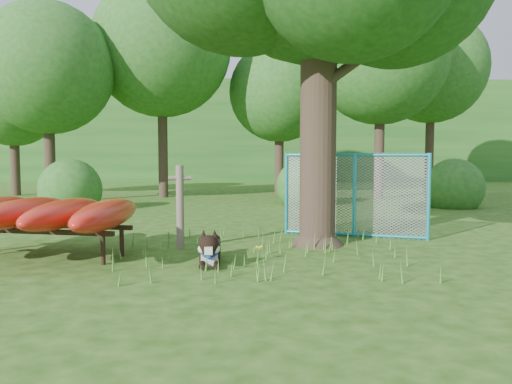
{
  "coord_description": "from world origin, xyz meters",
  "views": [
    {
      "loc": [
        -0.06,
        -7.08,
        1.62
      ],
      "look_at": [
        0.2,
        1.2,
        1.0
      ],
      "focal_mm": 35.0,
      "sensor_mm": 36.0,
      "label": 1
    }
  ],
  "objects": [
    {
      "name": "shrub_left",
      "position": [
        -5.0,
        7.5,
        0.0
      ],
      "size": [
        1.8,
        1.8,
        1.8
      ],
      "primitive_type": "sphere",
      "color": "#225C1D",
      "rests_on": "ground"
    },
    {
      "name": "bg_tree_f",
      "position": [
        -9.0,
        13.0,
        3.73
      ],
      "size": [
        3.6,
        3.6,
        5.55
      ],
      "color": "#32251B",
      "rests_on": "ground"
    },
    {
      "name": "wooded_hillside",
      "position": [
        0.0,
        28.0,
        3.0
      ],
      "size": [
        80.0,
        12.0,
        6.0
      ],
      "primitive_type": "cube",
      "color": "#225C1D",
      "rests_on": "ground"
    },
    {
      "name": "husky_dog",
      "position": [
        -0.51,
        0.28,
        0.2
      ],
      "size": [
        0.33,
        1.28,
        0.57
      ],
      "rotation": [
        0.0,
        0.0,
        0.02
      ],
      "color": "black",
      "rests_on": "ground"
    },
    {
      "name": "bg_tree_d",
      "position": [
        5.0,
        11.0,
        5.08
      ],
      "size": [
        4.8,
        4.8,
        7.5
      ],
      "color": "#32251B",
      "rests_on": "ground"
    },
    {
      "name": "bg_tree_c",
      "position": [
        1.5,
        13.0,
        4.11
      ],
      "size": [
        4.0,
        4.0,
        6.12
      ],
      "color": "#32251B",
      "rests_on": "ground"
    },
    {
      "name": "kayak_rack",
      "position": [
        -3.15,
        0.8,
        0.71
      ],
      "size": [
        2.95,
        3.16,
        0.93
      ],
      "rotation": [
        0.0,
        0.0,
        -0.21
      ],
      "color": "black",
      "rests_on": "ground"
    },
    {
      "name": "fence_section",
      "position": [
        2.18,
        2.61,
        0.83
      ],
      "size": [
        2.69,
        1.02,
        2.75
      ],
      "rotation": [
        0.0,
        0.0,
        -0.34
      ],
      "color": "#28A2BE",
      "rests_on": "ground"
    },
    {
      "name": "shrub_mid",
      "position": [
        2.0,
        9.0,
        0.0
      ],
      "size": [
        1.8,
        1.8,
        1.8
      ],
      "primitive_type": "sphere",
      "color": "#225C1D",
      "rests_on": "ground"
    },
    {
      "name": "shrub_right",
      "position": [
        6.5,
        8.0,
        0.0
      ],
      "size": [
        1.8,
        1.8,
        1.8
      ],
      "primitive_type": "sphere",
      "color": "#225C1D",
      "rests_on": "ground"
    },
    {
      "name": "bg_tree_b",
      "position": [
        -3.0,
        12.0,
        5.61
      ],
      "size": [
        5.2,
        5.2,
        8.22
      ],
      "color": "#32251B",
      "rests_on": "ground"
    },
    {
      "name": "bg_tree_e",
      "position": [
        8.0,
        14.0,
        5.23
      ],
      "size": [
        4.6,
        4.6,
        7.55
      ],
      "color": "#32251B",
      "rests_on": "ground"
    },
    {
      "name": "wooden_post",
      "position": [
        -1.1,
        1.5,
        0.76
      ],
      "size": [
        0.4,
        0.16,
        1.44
      ],
      "rotation": [
        0.0,
        0.0,
        0.2
      ],
      "color": "#65594C",
      "rests_on": "ground"
    },
    {
      "name": "ground",
      "position": [
        0.0,
        0.0,
        0.0
      ],
      "size": [
        80.0,
        80.0,
        0.0
      ],
      "primitive_type": "plane",
      "color": "#22490E",
      "rests_on": "ground"
    },
    {
      "name": "wildflower_clump",
      "position": [
        0.22,
        0.46,
        0.19
      ],
      "size": [
        0.11,
        0.11,
        0.23
      ],
      "rotation": [
        0.0,
        0.0,
        -0.18
      ],
      "color": "#4A882C",
      "rests_on": "ground"
    },
    {
      "name": "bg_tree_a",
      "position": [
        -6.5,
        10.0,
        4.48
      ],
      "size": [
        4.4,
        4.4,
        6.7
      ],
      "color": "#32251B",
      "rests_on": "ground"
    }
  ]
}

